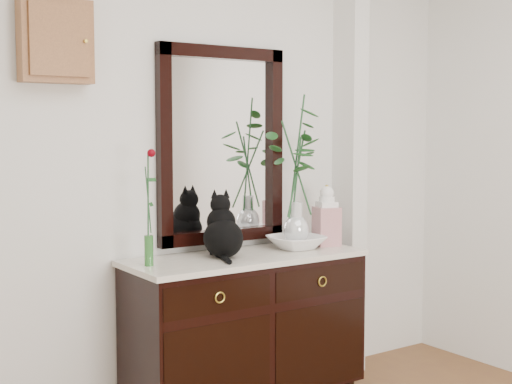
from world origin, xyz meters
TOP-DOWN VIEW (x-y plane):
  - wall_back at (0.00, 1.98)m, footprint 3.60×0.04m
  - pilaster at (1.00, 1.90)m, footprint 0.12×0.20m
  - sideboard at (0.10, 1.73)m, footprint 1.33×0.52m
  - wall_mirror at (0.10, 1.97)m, footprint 0.80×0.06m
  - key_cabinet at (-0.85, 1.94)m, footprint 0.35×0.10m
  - cat at (-0.04, 1.74)m, footprint 0.32×0.35m
  - lotus_bowl at (0.45, 1.73)m, footprint 0.31×0.31m
  - vase_branches at (0.45, 1.73)m, footprint 0.51×0.51m
  - bud_vase_rose at (-0.47, 1.74)m, footprint 0.09×0.09m
  - ginger_jar at (0.67, 1.73)m, footprint 0.17×0.17m

SIDE VIEW (x-z plane):
  - sideboard at x=0.10m, z-range 0.06..0.88m
  - lotus_bowl at x=0.45m, z-range 0.85..0.93m
  - cat at x=-0.04m, z-range 0.85..1.19m
  - ginger_jar at x=0.67m, z-range 0.85..1.21m
  - bud_vase_rose at x=-0.47m, z-range 0.85..1.44m
  - vase_branches at x=0.45m, z-range 0.87..1.74m
  - wall_back at x=0.00m, z-range 0.00..2.70m
  - pilaster at x=1.00m, z-range 0.00..2.70m
  - wall_mirror at x=0.10m, z-range 0.89..1.99m
  - key_cabinet at x=-0.85m, z-range 1.75..2.15m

